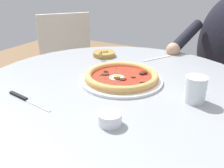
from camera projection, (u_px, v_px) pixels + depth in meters
The scene contains 9 objects.
dining_table at pixel (117, 117), 1.00m from camera, with size 1.06×1.06×0.74m.
pizza_on_plate at pixel (121, 77), 0.96m from camera, with size 0.31×0.31×0.04m.
water_glass at pixel (195, 92), 0.80m from camera, with size 0.07×0.07×0.08m.
steak_knife at pixel (23, 98), 0.83m from camera, with size 0.20×0.04×0.01m.
ramekin_capers at pixel (110, 118), 0.69m from camera, with size 0.06×0.06×0.03m.
olive_pan at pixel (104, 54), 1.25m from camera, with size 0.11×0.13×0.04m.
fork_utensil at pixel (157, 58), 1.22m from camera, with size 0.09×0.15×0.00m.
diner_person at pixel (222, 84), 1.46m from camera, with size 0.49×0.47×1.19m.
cafe_chair_spare_far at pixel (69, 65), 1.81m from camera, with size 0.58×0.58×0.86m.
Camera 1 is at (-0.41, 0.76, 1.11)m, focal length 41.12 mm.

